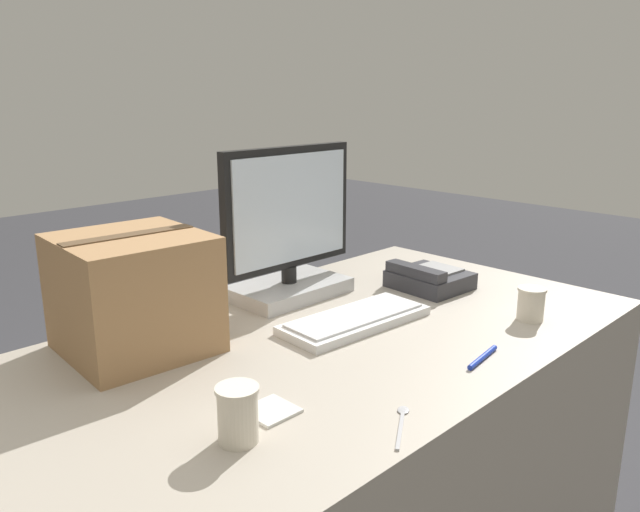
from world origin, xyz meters
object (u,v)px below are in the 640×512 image
object	(u,v)px
desk_phone	(428,278)
paper_cup_right	(531,304)
monitor	(289,238)
spoon	(402,420)
cardboard_box	(134,293)
sticky_note_pad	(271,411)
keyboard	(355,319)
paper_cup_left	(238,414)
pen_marker	(483,357)

from	to	relation	value
desk_phone	paper_cup_right	size ratio (longest dim) A/B	2.53
paper_cup_right	desk_phone	bearing A→B (deg)	84.67
monitor	spoon	xyz separation A→B (m)	(-0.33, -0.67, -0.17)
monitor	cardboard_box	size ratio (longest dim) A/B	1.37
sticky_note_pad	spoon	bearing A→B (deg)	-52.82
keyboard	spoon	world-z (taller)	keyboard
paper_cup_left	keyboard	bearing A→B (deg)	22.49
pen_marker	keyboard	bearing A→B (deg)	88.71
cardboard_box	monitor	bearing A→B (deg)	3.97
monitor	paper_cup_right	bearing A→B (deg)	-61.88
monitor	pen_marker	bearing A→B (deg)	-89.40
paper_cup_right	cardboard_box	bearing A→B (deg)	146.05
keyboard	monitor	bearing A→B (deg)	86.80
paper_cup_right	pen_marker	size ratio (longest dim) A/B	0.63
monitor	keyboard	size ratio (longest dim) A/B	1.09
monitor	paper_cup_right	distance (m)	0.68
keyboard	sticky_note_pad	xyz separation A→B (m)	(-0.44, -0.19, -0.01)
spoon	keyboard	bearing A→B (deg)	18.48
spoon	monitor	bearing A→B (deg)	30.03
monitor	keyboard	world-z (taller)	monitor
keyboard	desk_phone	bearing A→B (deg)	10.34
paper_cup_left	cardboard_box	distance (m)	0.49
monitor	spoon	bearing A→B (deg)	-116.38
cardboard_box	pen_marker	bearing A→B (deg)	-49.39
desk_phone	spoon	xyz separation A→B (m)	(-0.68, -0.43, -0.03)
keyboard	desk_phone	distance (m)	0.38
keyboard	cardboard_box	size ratio (longest dim) A/B	1.26
desk_phone	spoon	world-z (taller)	desk_phone
desk_phone	spoon	bearing A→B (deg)	-144.30
spoon	paper_cup_left	bearing A→B (deg)	114.31
paper_cup_left	cardboard_box	size ratio (longest dim) A/B	0.31
cardboard_box	sticky_note_pad	bearing A→B (deg)	-86.52
paper_cup_right	sticky_note_pad	bearing A→B (deg)	172.16
keyboard	paper_cup_right	size ratio (longest dim) A/B	4.75
paper_cup_left	cardboard_box	bearing A→B (deg)	80.97
monitor	paper_cup_left	world-z (taller)	monitor
spoon	cardboard_box	distance (m)	0.67
paper_cup_left	spoon	distance (m)	0.30
keyboard	paper_cup_left	world-z (taller)	paper_cup_left
spoon	pen_marker	world-z (taller)	pen_marker
keyboard	spoon	xyz separation A→B (m)	(-0.30, -0.38, -0.01)
spoon	pen_marker	size ratio (longest dim) A/B	0.97
monitor	desk_phone	distance (m)	0.44
paper_cup_left	spoon	xyz separation A→B (m)	(0.25, -0.16, -0.05)
pen_marker	spoon	bearing A→B (deg)	178.38
paper_cup_left	sticky_note_pad	world-z (taller)	paper_cup_left
desk_phone	cardboard_box	bearing A→B (deg)	169.76
spoon	cardboard_box	size ratio (longest dim) A/B	0.41
keyboard	cardboard_box	world-z (taller)	cardboard_box
sticky_note_pad	paper_cup_left	bearing A→B (deg)	-160.58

